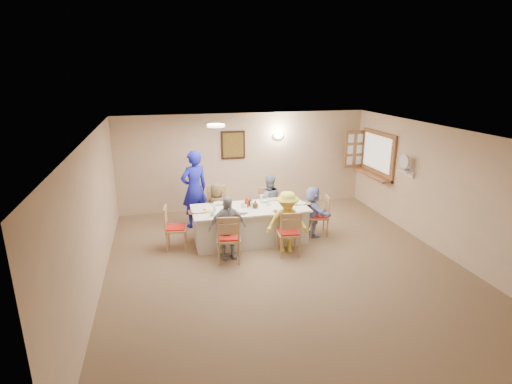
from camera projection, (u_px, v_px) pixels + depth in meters
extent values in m
plane|color=#846E4F|center=(284.00, 265.00, 7.53)|extent=(7.00, 7.00, 0.00)
plane|color=beige|center=(244.00, 161.00, 10.42)|extent=(6.50, 0.00, 6.50)
plane|color=beige|center=(394.00, 313.00, 3.91)|extent=(6.50, 0.00, 6.50)
plane|color=beige|center=(93.00, 218.00, 6.43)|extent=(0.00, 7.00, 7.00)
plane|color=beige|center=(442.00, 190.00, 7.90)|extent=(0.00, 7.00, 7.00)
plane|color=white|center=(287.00, 133.00, 6.80)|extent=(7.00, 7.00, 0.00)
cube|color=black|center=(233.00, 145.00, 10.19)|extent=(0.62, 0.04, 0.72)
cube|color=black|center=(233.00, 145.00, 10.17)|extent=(0.52, 0.02, 0.62)
ellipsoid|color=white|center=(278.00, 136.00, 10.37)|extent=(0.26, 0.09, 0.18)
cylinder|color=white|center=(216.00, 126.00, 7.98)|extent=(0.36, 0.36, 0.05)
cube|color=#9A5F38|center=(378.00, 154.00, 10.05)|extent=(0.06, 1.50, 1.15)
cube|color=#9A5F38|center=(372.00, 175.00, 10.17)|extent=(0.30, 1.50, 0.05)
cube|color=#9A5F38|center=(354.00, 149.00, 10.70)|extent=(0.55, 0.04, 1.00)
cube|color=white|center=(406.00, 171.00, 8.81)|extent=(0.22, 0.36, 0.03)
cube|color=silver|center=(250.00, 224.00, 8.51)|extent=(2.43, 1.03, 0.76)
imported|color=brown|center=(217.00, 208.00, 8.95)|extent=(0.64, 0.49, 1.15)
imported|color=gray|center=(269.00, 201.00, 9.20)|extent=(0.67, 0.55, 1.26)
imported|color=#979AA2|center=(227.00, 228.00, 7.66)|extent=(0.82, 0.50, 1.27)
imported|color=#F8E246|center=(287.00, 222.00, 7.94)|extent=(0.97, 0.74, 1.27)
imported|color=#95A0DE|center=(313.00, 211.00, 8.77)|extent=(1.15, 0.66, 1.13)
imported|color=#1B21BD|center=(194.00, 189.00, 9.18)|extent=(0.97, 0.90, 1.81)
cube|color=#472B19|center=(225.00, 217.00, 7.87)|extent=(0.36, 0.27, 0.01)
cylinder|color=white|center=(225.00, 216.00, 7.87)|extent=(0.24, 0.24, 0.02)
cube|color=gold|center=(234.00, 216.00, 7.86)|extent=(0.14, 0.14, 0.01)
cube|color=#472B19|center=(283.00, 212.00, 8.14)|extent=(0.37, 0.27, 0.01)
cylinder|color=white|center=(283.00, 211.00, 8.14)|extent=(0.23, 0.23, 0.01)
cube|color=gold|center=(292.00, 212.00, 8.13)|extent=(0.15, 0.15, 0.01)
cube|color=#472B19|center=(219.00, 203.00, 8.65)|extent=(0.36, 0.27, 0.01)
cylinder|color=white|center=(219.00, 203.00, 8.65)|extent=(0.24, 0.24, 0.01)
cube|color=gold|center=(227.00, 203.00, 8.64)|extent=(0.14, 0.14, 0.01)
cube|color=#472B19|center=(272.00, 199.00, 8.92)|extent=(0.34, 0.25, 0.01)
cylinder|color=white|center=(272.00, 199.00, 8.92)|extent=(0.25, 0.25, 0.02)
cube|color=gold|center=(280.00, 199.00, 8.91)|extent=(0.15, 0.15, 0.01)
cube|color=#472B19|center=(197.00, 212.00, 8.15)|extent=(0.37, 0.28, 0.01)
cylinder|color=white|center=(197.00, 211.00, 8.14)|extent=(0.25, 0.25, 0.02)
cube|color=gold|center=(207.00, 211.00, 8.14)|extent=(0.15, 0.15, 0.01)
cube|color=#472B19|center=(300.00, 203.00, 8.65)|extent=(0.32, 0.24, 0.01)
cylinder|color=white|center=(300.00, 203.00, 8.64)|extent=(0.24, 0.24, 0.02)
cube|color=gold|center=(309.00, 203.00, 8.64)|extent=(0.15, 0.15, 0.01)
imported|color=white|center=(212.00, 214.00, 7.92)|extent=(0.13, 0.13, 0.08)
imported|color=white|center=(261.00, 197.00, 8.97)|extent=(0.15, 0.15, 0.08)
imported|color=white|center=(242.00, 212.00, 8.08)|extent=(0.29, 0.29, 0.06)
imported|color=white|center=(264.00, 201.00, 8.73)|extent=(0.28, 0.28, 0.06)
imported|color=#B12E0F|center=(246.00, 202.00, 8.40)|extent=(0.14, 0.14, 0.24)
imported|color=#452812|center=(250.00, 202.00, 8.46)|extent=(0.14, 0.14, 0.18)
imported|color=#452812|center=(255.00, 204.00, 8.35)|extent=(0.20, 0.20, 0.16)
cylinder|color=silver|center=(242.00, 205.00, 8.39)|extent=(0.07, 0.07, 0.10)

